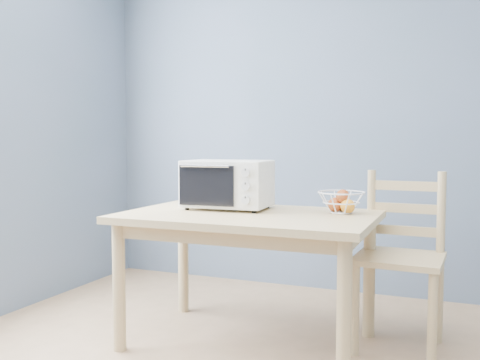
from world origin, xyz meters
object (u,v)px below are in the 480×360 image
at_px(toaster_oven, 224,183).
at_px(dining_chair, 400,261).
at_px(fruit_basket, 342,201).
at_px(dining_table, 249,231).

bearing_deg(toaster_oven, dining_chair, 6.45).
height_order(toaster_oven, fruit_basket, toaster_oven).
distance_m(toaster_oven, fruit_basket, 0.70).
bearing_deg(dining_table, fruit_basket, 21.22).
bearing_deg(dining_chair, toaster_oven, -168.52).
distance_m(dining_table, toaster_oven, 0.35).
distance_m(dining_table, dining_chair, 0.87).
xyz_separation_m(toaster_oven, dining_chair, (1.01, 0.16, -0.42)).
height_order(toaster_oven, dining_chair, toaster_oven).
relative_size(dining_table, fruit_basket, 4.32).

